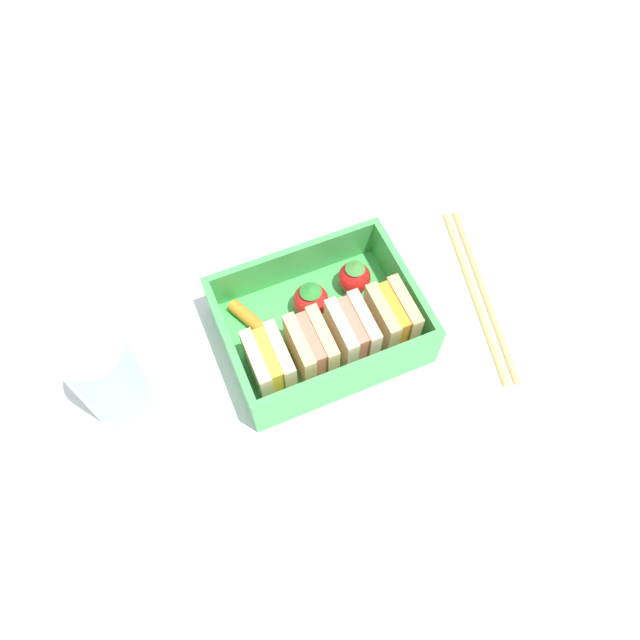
{
  "coord_description": "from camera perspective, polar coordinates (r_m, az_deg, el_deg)",
  "views": [
    {
      "loc": [
        9.86,
        23.16,
        48.54
      ],
      "look_at": [
        0.0,
        0.0,
        2.7
      ],
      "focal_mm": 35.0,
      "sensor_mm": 36.0,
      "label": 1
    }
  ],
  "objects": [
    {
      "name": "strawberry_far_left",
      "position": [
        0.53,
        -0.97,
        1.79
      ],
      "size": [
        3.08,
        3.08,
        3.68
      ],
      "color": "red",
      "rests_on": "bento_tray"
    },
    {
      "name": "sandwich_center_left",
      "position": [
        0.51,
        2.93,
        -1.06
      ],
      "size": [
        2.95,
        4.81,
        4.56
      ],
      "color": "beige",
      "rests_on": "bento_tray"
    },
    {
      "name": "drinking_glass",
      "position": [
        0.5,
        -18.85,
        -4.89
      ],
      "size": [
        5.14,
        5.14,
        9.53
      ],
      "primitive_type": "cylinder",
      "color": "silver",
      "rests_on": "ground_plane"
    },
    {
      "name": "ground_plane",
      "position": [
        0.56,
        0.0,
        -1.84
      ],
      "size": [
        120.0,
        120.0,
        2.0
      ],
      "primitive_type": "cube",
      "color": "silver"
    },
    {
      "name": "carrot_stick_far_left",
      "position": [
        0.54,
        -6.2,
        -0.12
      ],
      "size": [
        3.13,
        5.01,
        1.15
      ],
      "primitive_type": "cylinder",
      "rotation": [
        1.57,
        0.0,
        0.43
      ],
      "color": "orange",
      "rests_on": "bento_tray"
    },
    {
      "name": "sandwich_center",
      "position": [
        0.5,
        -0.82,
        -2.49
      ],
      "size": [
        2.95,
        4.81,
        4.56
      ],
      "color": "#E3BE7A",
      "rests_on": "bento_tray"
    },
    {
      "name": "bento_tray",
      "position": [
        0.54,
        0.0,
        -1.07
      ],
      "size": [
        16.27,
        12.49,
        1.2
      ],
      "primitive_type": "cube",
      "color": "#46B154",
      "rests_on": "ground_plane"
    },
    {
      "name": "sandwich_left",
      "position": [
        0.52,
        6.57,
        0.33
      ],
      "size": [
        2.95,
        4.81,
        4.56
      ],
      "color": "tan",
      "rests_on": "bento_tray"
    },
    {
      "name": "chopstick_pair",
      "position": [
        0.58,
        14.4,
        2.54
      ],
      "size": [
        5.62,
        18.32,
        0.7
      ],
      "color": "tan",
      "rests_on": "ground_plane"
    },
    {
      "name": "sandwich_center_right",
      "position": [
        0.5,
        -4.68,
        -3.95
      ],
      "size": [
        2.95,
        4.81,
        4.56
      ],
      "color": "beige",
      "rests_on": "bento_tray"
    },
    {
      "name": "strawberry_left",
      "position": [
        0.55,
        3.16,
        3.96
      ],
      "size": [
        2.87,
        2.87,
        3.47
      ],
      "color": "red",
      "rests_on": "bento_tray"
    },
    {
      "name": "bento_rim",
      "position": [
        0.52,
        0.0,
        0.27
      ],
      "size": [
        16.27,
        12.49,
        4.01
      ],
      "color": "#46B154",
      "rests_on": "bento_tray"
    }
  ]
}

